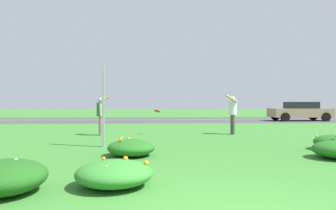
{
  "coord_description": "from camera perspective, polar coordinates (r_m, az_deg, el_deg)",
  "views": [
    {
      "loc": [
        -1.03,
        -3.14,
        1.29
      ],
      "look_at": [
        -0.39,
        8.91,
        1.25
      ],
      "focal_mm": 32.19,
      "sensor_mm": 36.0,
      "label": 1
    }
  ],
  "objects": [
    {
      "name": "daylily_clump_mid_left",
      "position": [
        4.9,
        -10.12,
        -12.63
      ],
      "size": [
        1.21,
        1.19,
        0.45
      ],
      "color": "#337F2D",
      "rests_on": "ground"
    },
    {
      "name": "person_catcher_white_shirt",
      "position": [
        13.09,
        12.13,
        -1.2
      ],
      "size": [
        0.52,
        0.49,
        1.7
      ],
      "color": "silver",
      "rests_on": "ground"
    },
    {
      "name": "car_tan_center_left",
      "position": [
        25.25,
        23.73,
        -1.07
      ],
      "size": [
        4.5,
        2.0,
        1.45
      ],
      "color": "#937F60",
      "rests_on": "ground"
    },
    {
      "name": "person_thrower_green_shirt",
      "position": [
        12.69,
        -12.6,
        -1.45
      ],
      "size": [
        0.49,
        0.49,
        1.65
      ],
      "color": "#287038",
      "rests_on": "ground"
    },
    {
      "name": "daylily_clump_front_left",
      "position": [
        5.03,
        -28.59,
        -11.87
      ],
      "size": [
        1.18,
        1.24,
        0.49
      ],
      "color": "#1E5619",
      "rests_on": "ground"
    },
    {
      "name": "highway_center_stripe",
      "position": [
        24.67,
        -0.66,
        -2.78
      ],
      "size": [
        120.0,
        0.16,
        0.0
      ],
      "primitive_type": "cube",
      "color": "yellow",
      "rests_on": "ground"
    },
    {
      "name": "highway_strip",
      "position": [
        24.67,
        -0.66,
        -2.8
      ],
      "size": [
        120.0,
        9.22,
        0.01
      ],
      "primitive_type": "cube",
      "color": "#424244",
      "rests_on": "ground"
    },
    {
      "name": "sign_post_near_path",
      "position": [
        9.27,
        -12.21,
        -0.26
      ],
      "size": [
        0.07,
        0.1,
        2.44
      ],
      "color": "#93969B",
      "rests_on": "ground"
    },
    {
      "name": "ground_plane",
      "position": [
        13.98,
        1.18,
        -5.11
      ],
      "size": [
        120.0,
        120.0,
        0.0
      ],
      "primitive_type": "plane",
      "color": "#387A2D"
    },
    {
      "name": "daylily_clump_near_camera",
      "position": [
        7.61,
        -6.97,
        -8.02
      ],
      "size": [
        1.18,
        1.25,
        0.46
      ],
      "color": "#23661E",
      "rests_on": "ground"
    },
    {
      "name": "daylily_clump_mid_center",
      "position": [
        9.69,
        29.29,
        -6.21
      ],
      "size": [
        1.17,
        1.26,
        0.48
      ],
      "color": "#23661E",
      "rests_on": "ground"
    },
    {
      "name": "frisbee_red",
      "position": [
        12.77,
        -2.08,
        -1.15
      ],
      "size": [
        0.27,
        0.25,
        0.16
      ],
      "color": "red"
    }
  ]
}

